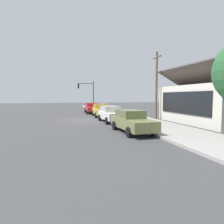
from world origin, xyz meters
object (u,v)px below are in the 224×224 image
car_mustard (101,110)px  fire_hydrant_red (138,120)px  utility_pole_wooden (156,84)px  car_cherry (92,108)px  car_ivory (111,114)px  car_olive (132,121)px  traffic_light_main (87,91)px

car_mustard → fire_hydrant_red: car_mustard is taller
utility_pole_wooden → fire_hydrant_red: bearing=-43.1°
car_cherry → fire_hydrant_red: car_cherry is taller
utility_pole_wooden → car_cherry: bearing=-151.1°
car_cherry → car_ivory: same height
car_olive → utility_pole_wooden: size_ratio=0.65×
traffic_light_main → fire_hydrant_red: size_ratio=7.32×
fire_hydrant_red → utility_pole_wooden: bearing=136.9°
car_ivory → traffic_light_main: (-15.40, -0.14, 2.68)m
car_olive → utility_pole_wooden: (-6.99, 5.57, 3.11)m
traffic_light_main → fire_hydrant_red: 18.99m
fire_hydrant_red → car_cherry: bearing=-173.7°
car_cherry → car_ivory: bearing=2.5°
car_ivory → utility_pole_wooden: size_ratio=0.63×
car_mustard → traffic_light_main: traffic_light_main is taller
traffic_light_main → utility_pole_wooden: bearing=21.4°
car_mustard → car_ivory: same height
car_ivory → fire_hydrant_red: 3.63m
car_mustard → car_ivory: bearing=1.1°
car_mustard → car_cherry: bearing=-174.2°
car_cherry → utility_pole_wooden: utility_pole_wooden is taller
car_olive → traffic_light_main: size_ratio=0.94×
car_cherry → fire_hydrant_red: size_ratio=6.74×
car_mustard → traffic_light_main: size_ratio=0.91×
car_ivory → utility_pole_wooden: utility_pole_wooden is taller
car_mustard → car_ivory: 5.80m
car_cherry → utility_pole_wooden: (10.08, 5.57, 3.11)m
car_ivory → fire_hydrant_red: bearing=23.3°
car_cherry → car_olive: same height
car_cherry → car_olive: (17.07, 0.00, -0.00)m
car_olive → traffic_light_main: traffic_light_main is taller
traffic_light_main → car_olive: bearing=0.2°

